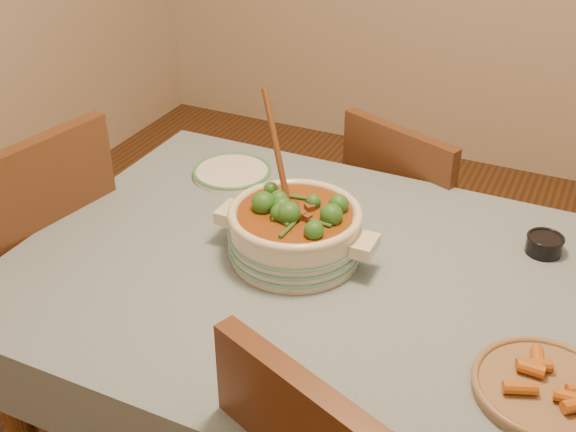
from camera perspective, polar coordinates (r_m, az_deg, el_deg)
The scene contains 7 objects.
dining_table at distance 1.74m, azimuth 5.89°, elevation -7.77°, with size 1.68×1.08×0.76m.
stew_casserole at distance 1.72m, azimuth 0.55°, elevation -0.95°, with size 0.40×0.32×0.38m.
white_plate at distance 2.12m, azimuth -4.45°, elevation 3.48°, with size 0.27×0.27×0.02m.
condiment_bowl at distance 1.87m, azimuth 19.61°, elevation -2.05°, with size 0.09×0.09×0.05m.
fried_plate at distance 1.48m, azimuth 19.65°, elevation -12.53°, with size 0.36×0.36×0.05m.
chair_far at distance 2.41m, azimuth 9.72°, elevation -0.69°, with size 0.53×0.53×0.87m.
chair_left at distance 2.19m, azimuth -19.71°, elevation -3.89°, with size 0.53×0.53×0.99m.
Camera 1 is at (0.41, -1.29, 1.76)m, focal length 45.00 mm.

